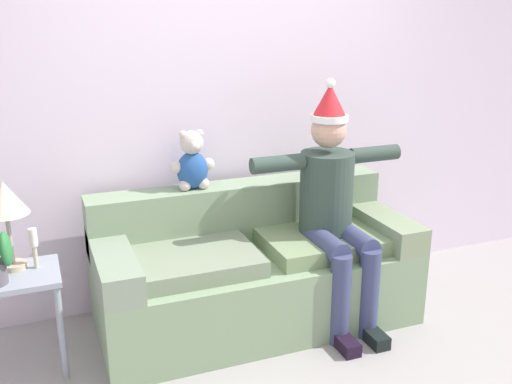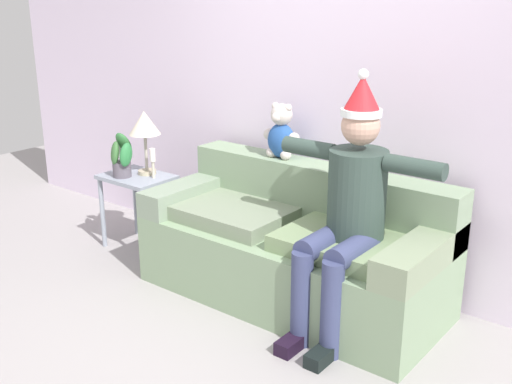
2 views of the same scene
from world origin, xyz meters
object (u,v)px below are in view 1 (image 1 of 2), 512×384
object	(u,v)px
table_lamp	(5,202)
teddy_bear	(192,163)
couch	(254,269)
side_table	(10,293)
person_seated	(333,203)
candle_short	(34,243)

from	to	relation	value
table_lamp	teddy_bear	bearing A→B (deg)	13.17
couch	side_table	world-z (taller)	couch
couch	table_lamp	world-z (taller)	table_lamp
person_seated	side_table	world-z (taller)	person_seated
side_table	table_lamp	bearing A→B (deg)	68.33
person_seated	couch	bearing A→B (deg)	161.07
teddy_bear	side_table	size ratio (longest dim) A/B	0.64
teddy_bear	candle_short	bearing A→B (deg)	-163.13
couch	teddy_bear	world-z (taller)	teddy_bear
side_table	person_seated	bearing A→B (deg)	-2.61
table_lamp	candle_short	distance (m)	0.26
couch	teddy_bear	bearing A→B (deg)	140.14
person_seated	side_table	size ratio (longest dim) A/B	2.61
teddy_bear	table_lamp	distance (m)	1.13
couch	person_seated	bearing A→B (deg)	-18.93
teddy_bear	table_lamp	bearing A→B (deg)	-166.83
teddy_bear	table_lamp	xyz separation A→B (m)	(-1.10, -0.26, -0.05)
person_seated	table_lamp	distance (m)	1.90
person_seated	teddy_bear	world-z (taller)	person_seated
person_seated	candle_short	bearing A→B (deg)	175.87
person_seated	side_table	bearing A→B (deg)	177.39
side_table	candle_short	world-z (taller)	candle_short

